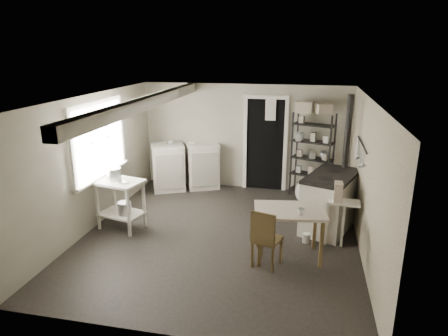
% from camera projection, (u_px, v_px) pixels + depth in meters
% --- Properties ---
extents(floor, '(5.00, 5.00, 0.00)m').
position_uv_depth(floor, '(220.00, 235.00, 6.74)').
color(floor, black).
rests_on(floor, ground).
extents(ceiling, '(5.00, 5.00, 0.00)m').
position_uv_depth(ceiling, '(220.00, 98.00, 6.07)').
color(ceiling, white).
rests_on(ceiling, wall_back).
extents(wall_back, '(4.50, 0.02, 2.30)m').
position_uv_depth(wall_back, '(245.00, 137.00, 8.74)').
color(wall_back, '#AAA491').
rests_on(wall_back, ground).
extents(wall_front, '(4.50, 0.02, 2.30)m').
position_uv_depth(wall_front, '(167.00, 241.00, 4.06)').
color(wall_front, '#AAA491').
rests_on(wall_front, ground).
extents(wall_left, '(0.02, 5.00, 2.30)m').
position_uv_depth(wall_left, '(92.00, 162.00, 6.85)').
color(wall_left, '#AAA491').
rests_on(wall_left, ground).
extents(wall_right, '(0.02, 5.00, 2.30)m').
position_uv_depth(wall_right, '(367.00, 180.00, 5.95)').
color(wall_right, '#AAA491').
rests_on(wall_right, ground).
extents(window, '(0.12, 1.76, 1.28)m').
position_uv_depth(window, '(98.00, 140.00, 6.93)').
color(window, white).
rests_on(window, wall_left).
extents(doorway, '(0.96, 0.10, 2.08)m').
position_uv_depth(doorway, '(265.00, 145.00, 8.67)').
color(doorway, white).
rests_on(doorway, ground).
extents(ceiling_beam, '(0.18, 5.00, 0.18)m').
position_uv_depth(ceiling_beam, '(146.00, 103.00, 6.33)').
color(ceiling_beam, white).
rests_on(ceiling_beam, ceiling).
extents(wallpaper_panel, '(0.01, 5.00, 2.30)m').
position_uv_depth(wallpaper_panel, '(366.00, 180.00, 5.96)').
color(wallpaper_panel, '#BCB299').
rests_on(wallpaper_panel, wall_right).
extents(utensil_rail, '(0.06, 1.20, 0.44)m').
position_uv_depth(utensil_rail, '(361.00, 144.00, 6.41)').
color(utensil_rail, '#B6B6B9').
rests_on(utensil_rail, wall_right).
extents(prep_table, '(0.86, 0.70, 0.87)m').
position_uv_depth(prep_table, '(121.00, 206.00, 6.91)').
color(prep_table, white).
rests_on(prep_table, ground).
extents(stockpot, '(0.28, 0.28, 0.27)m').
position_uv_depth(stockpot, '(114.00, 176.00, 6.81)').
color(stockpot, '#B6B6B9').
rests_on(stockpot, prep_table).
extents(saucepan, '(0.19, 0.19, 0.10)m').
position_uv_depth(saucepan, '(124.00, 184.00, 6.68)').
color(saucepan, '#B6B6B9').
rests_on(saucepan, prep_table).
extents(bucket, '(0.29, 0.29, 0.25)m').
position_uv_depth(bucket, '(125.00, 209.00, 6.84)').
color(bucket, '#B6B6B9').
rests_on(bucket, prep_table).
extents(base_cabinets, '(1.66, 1.22, 1.00)m').
position_uv_depth(base_cabinets, '(186.00, 168.00, 8.90)').
color(base_cabinets, silver).
rests_on(base_cabinets, ground).
extents(mixing_bowl, '(0.29, 0.29, 0.06)m').
position_uv_depth(mixing_bowl, '(192.00, 147.00, 8.73)').
color(mixing_bowl, silver).
rests_on(mixing_bowl, base_cabinets).
extents(counter_cup, '(0.14, 0.14, 0.10)m').
position_uv_depth(counter_cup, '(171.00, 146.00, 8.72)').
color(counter_cup, silver).
rests_on(counter_cup, base_cabinets).
extents(shelf_rack, '(0.90, 0.59, 1.78)m').
position_uv_depth(shelf_rack, '(312.00, 153.00, 8.26)').
color(shelf_rack, black).
rests_on(shelf_rack, ground).
extents(shelf_jar, '(0.12, 0.12, 0.21)m').
position_uv_depth(shelf_jar, '(298.00, 132.00, 8.17)').
color(shelf_jar, silver).
rests_on(shelf_jar, shelf_rack).
extents(storage_box_a, '(0.34, 0.30, 0.22)m').
position_uv_depth(storage_box_a, '(304.00, 101.00, 8.00)').
color(storage_box_a, beige).
rests_on(storage_box_a, shelf_rack).
extents(storage_box_b, '(0.38, 0.37, 0.19)m').
position_uv_depth(storage_box_b, '(323.00, 103.00, 7.91)').
color(storage_box_b, beige).
rests_on(storage_box_b, shelf_rack).
extents(stove, '(1.08, 1.40, 0.98)m').
position_uv_depth(stove, '(330.00, 204.00, 6.90)').
color(stove, silver).
rests_on(stove, ground).
extents(stovepipe, '(0.14, 0.14, 1.46)m').
position_uv_depth(stovepipe, '(348.00, 134.00, 7.00)').
color(stovepipe, black).
rests_on(stovepipe, stove).
extents(side_ledge, '(0.52, 0.30, 0.77)m').
position_uv_depth(side_ledge, '(342.00, 221.00, 6.25)').
color(side_ledge, white).
rests_on(side_ledge, ground).
extents(oats_box, '(0.13, 0.20, 0.30)m').
position_uv_depth(oats_box, '(339.00, 186.00, 6.08)').
color(oats_box, beige).
rests_on(oats_box, side_ledge).
extents(work_table, '(1.12, 0.86, 0.77)m').
position_uv_depth(work_table, '(288.00, 234.00, 5.94)').
color(work_table, beige).
rests_on(work_table, ground).
extents(table_cup, '(0.13, 0.13, 0.10)m').
position_uv_depth(table_cup, '(301.00, 212.00, 5.64)').
color(table_cup, silver).
rests_on(table_cup, work_table).
extents(chair, '(0.46, 0.47, 0.89)m').
position_uv_depth(chair, '(267.00, 235.00, 5.69)').
color(chair, '#503F22').
rests_on(chair, ground).
extents(flour_sack, '(0.46, 0.41, 0.48)m').
position_uv_depth(flour_sack, '(305.00, 192.00, 8.07)').
color(flour_sack, silver).
rests_on(flour_sack, ground).
extents(floor_crock, '(0.15, 0.15, 0.15)m').
position_uv_depth(floor_crock, '(306.00, 238.00, 6.48)').
color(floor_crock, silver).
rests_on(floor_crock, ground).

